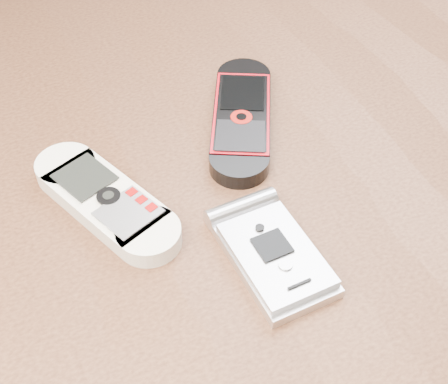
{
  "coord_description": "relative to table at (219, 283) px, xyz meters",
  "views": [
    {
      "loc": [
        -0.13,
        -0.29,
        1.1
      ],
      "look_at": [
        0.01,
        0.0,
        0.76
      ],
      "focal_mm": 50.0,
      "sensor_mm": 36.0,
      "label": 1
    }
  ],
  "objects": [
    {
      "name": "nokia_black_red",
      "position": [
        0.06,
        0.08,
        0.11
      ],
      "size": [
        0.11,
        0.16,
        0.02
      ],
      "primitive_type": "cube",
      "rotation": [
        0.0,
        0.0,
        -0.47
      ],
      "color": "black",
      "rests_on": "table"
    },
    {
      "name": "nokia_white",
      "position": [
        -0.08,
        0.03,
        0.11
      ],
      "size": [
        0.1,
        0.15,
        0.02
      ],
      "primitive_type": "cube",
      "rotation": [
        0.0,
        0.0,
        0.39
      ],
      "color": "white",
      "rests_on": "table"
    },
    {
      "name": "motorola_razr",
      "position": [
        0.01,
        -0.07,
        0.11
      ],
      "size": [
        0.06,
        0.11,
        0.02
      ],
      "primitive_type": "cube",
      "rotation": [
        0.0,
        0.0,
        0.05
      ],
      "color": "silver",
      "rests_on": "table"
    },
    {
      "name": "table",
      "position": [
        0.0,
        0.0,
        0.0
      ],
      "size": [
        1.2,
        0.8,
        0.75
      ],
      "color": "black",
      "rests_on": "ground"
    }
  ]
}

